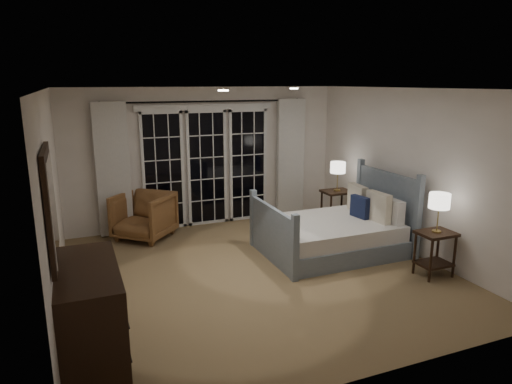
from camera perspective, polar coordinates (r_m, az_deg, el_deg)
name	(u,v)px	position (r m, az deg, el deg)	size (l,w,h in m)	color
floor	(258,273)	(6.44, 0.30, -10.06)	(5.00, 5.00, 0.00)	#927B4F
ceiling	(259,89)	(5.90, 0.33, 12.78)	(5.00, 5.00, 0.00)	white
wall_left	(53,204)	(5.62, -23.99, -1.35)	(0.02, 5.00, 2.50)	white
wall_right	(410,172)	(7.35, 18.66, 2.43)	(0.02, 5.00, 2.50)	white
wall_back	(206,157)	(8.37, -6.24, 4.36)	(5.00, 0.02, 2.50)	white
wall_front	(373,247)	(3.94, 14.40, -6.65)	(5.00, 0.02, 2.50)	white
french_doors	(207,166)	(8.36, -6.14, 3.23)	(2.50, 0.04, 2.20)	black
curtain_rod	(206,101)	(8.17, -6.23, 11.19)	(0.03, 0.03, 3.50)	black
curtain_left	(113,170)	(7.98, -17.45, 2.63)	(0.55, 0.10, 2.25)	white
curtain_right	(290,158)	(8.86, 4.32, 4.26)	(0.55, 0.10, 2.25)	white
downlight_a	(294,89)	(6.77, 4.76, 12.77)	(0.12, 0.12, 0.01)	white
downlight_b	(223,90)	(5.31, -4.11, 12.55)	(0.12, 0.12, 0.01)	white
bed	(335,232)	(7.21, 9.86, -4.99)	(2.07, 1.47, 1.20)	gray
nightstand_left	(435,247)	(6.67, 21.47, -6.42)	(0.48, 0.38, 0.63)	black
nightstand_right	(336,203)	(8.44, 10.02, -1.32)	(0.51, 0.41, 0.66)	black
lamp_left	(439,202)	(6.49, 21.96, -1.12)	(0.27, 0.27, 0.53)	#B39547
lamp_right	(338,168)	(8.30, 10.20, 2.98)	(0.27, 0.27, 0.53)	#B39547
armchair	(144,216)	(7.90, -13.83, -2.91)	(0.84, 0.86, 0.79)	brown
dresser	(90,315)	(4.66, -20.00, -14.22)	(0.57, 1.34, 0.95)	black
mirror	(50,206)	(4.29, -24.31, -1.60)	(0.05, 0.85, 1.00)	black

